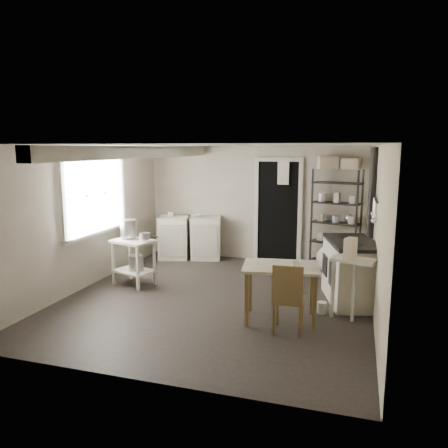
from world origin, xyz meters
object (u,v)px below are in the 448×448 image
(prep_table, at_px, (134,261))
(base_cabinets, at_px, (190,236))
(flour_sack, at_px, (328,259))
(stockpot, at_px, (128,228))
(work_table, at_px, (280,292))
(chair, at_px, (289,294))
(stove, at_px, (351,273))
(shelf_rack, at_px, (336,219))

(prep_table, distance_m, base_cabinets, 1.96)
(flour_sack, bearing_deg, stockpot, -152.33)
(base_cabinets, xyz_separation_m, work_table, (2.36, -2.74, -0.08))
(base_cabinets, height_order, work_table, base_cabinets)
(prep_table, relative_size, chair, 0.86)
(work_table, height_order, chair, chair)
(stove, bearing_deg, chair, -132.78)
(chair, height_order, flour_sack, chair)
(stove, relative_size, work_table, 1.19)
(prep_table, relative_size, flour_sack, 1.56)
(work_table, bearing_deg, chair, -64.75)
(prep_table, height_order, stove, stove)
(shelf_rack, height_order, flour_sack, shelf_rack)
(stove, bearing_deg, stockpot, 167.04)
(stockpot, distance_m, base_cabinets, 1.95)
(stove, distance_m, work_table, 1.34)
(base_cabinets, bearing_deg, stove, -43.97)
(chair, bearing_deg, prep_table, 155.33)
(work_table, distance_m, flour_sack, 2.58)
(base_cabinets, bearing_deg, prep_table, -112.72)
(flour_sack, bearing_deg, work_table, -99.78)
(prep_table, distance_m, stove, 3.48)
(prep_table, xyz_separation_m, chair, (2.76, -1.13, 0.08))
(prep_table, xyz_separation_m, stove, (3.47, 0.23, 0.04))
(prep_table, xyz_separation_m, shelf_rack, (3.14, 2.07, 0.55))
(stove, xyz_separation_m, chair, (-0.71, -1.36, 0.04))
(flour_sack, bearing_deg, shelf_rack, 71.74)
(stockpot, bearing_deg, work_table, -17.89)
(work_table, bearing_deg, prep_table, 163.12)
(stockpot, distance_m, chair, 3.17)
(prep_table, relative_size, stockpot, 2.61)
(prep_table, distance_m, flour_sack, 3.50)
(stockpot, relative_size, shelf_rack, 0.16)
(work_table, bearing_deg, flour_sack, 80.22)
(stove, distance_m, chair, 1.53)
(prep_table, height_order, work_table, prep_table)
(shelf_rack, bearing_deg, base_cabinets, -161.78)
(chair, bearing_deg, stove, 59.94)
(base_cabinets, relative_size, work_table, 1.35)
(prep_table, bearing_deg, work_table, -16.88)
(prep_table, bearing_deg, flour_sack, 29.97)
(stockpot, height_order, base_cabinets, stockpot)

